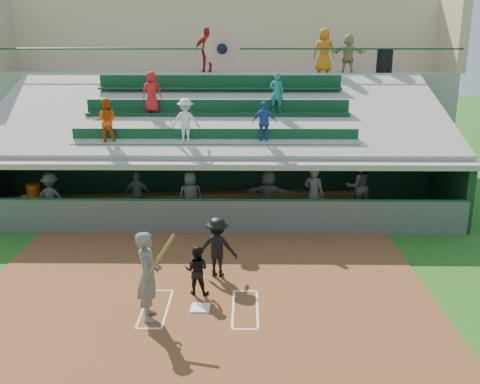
{
  "coord_description": "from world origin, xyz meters",
  "views": [
    {
      "loc": [
        1.05,
        -10.99,
        5.88
      ],
      "look_at": [
        0.86,
        3.5,
        1.8
      ],
      "focal_mm": 40.0,
      "sensor_mm": 36.0,
      "label": 1
    }
  ],
  "objects_px": {
    "batter_at_plate": "(148,276)",
    "water_cooler": "(33,190)",
    "home_plate": "(200,308)",
    "white_table": "(33,207)",
    "catcher": "(197,270)",
    "trash_bin": "(385,61)"
  },
  "relations": [
    {
      "from": "batter_at_plate",
      "to": "trash_bin",
      "type": "xyz_separation_m",
      "value": [
        7.94,
        12.79,
        4.07
      ]
    },
    {
      "from": "white_table",
      "to": "water_cooler",
      "type": "relative_size",
      "value": 1.85
    },
    {
      "from": "water_cooler",
      "to": "batter_at_plate",
      "type": "bearing_deg",
      "value": -53.27
    },
    {
      "from": "catcher",
      "to": "trash_bin",
      "type": "height_order",
      "value": "trash_bin"
    },
    {
      "from": "water_cooler",
      "to": "trash_bin",
      "type": "distance_m",
      "value": 14.94
    },
    {
      "from": "home_plate",
      "to": "trash_bin",
      "type": "xyz_separation_m",
      "value": [
        6.87,
        12.35,
        5.06
      ]
    },
    {
      "from": "trash_bin",
      "to": "white_table",
      "type": "bearing_deg",
      "value": -156.0
    },
    {
      "from": "catcher",
      "to": "trash_bin",
      "type": "bearing_deg",
      "value": -112.86
    },
    {
      "from": "trash_bin",
      "to": "home_plate",
      "type": "bearing_deg",
      "value": -119.08
    },
    {
      "from": "catcher",
      "to": "water_cooler",
      "type": "height_order",
      "value": "catcher"
    },
    {
      "from": "home_plate",
      "to": "catcher",
      "type": "xyz_separation_m",
      "value": [
        -0.14,
        0.77,
        0.59
      ]
    },
    {
      "from": "batter_at_plate",
      "to": "catcher",
      "type": "distance_m",
      "value": 1.58
    },
    {
      "from": "water_cooler",
      "to": "trash_bin",
      "type": "height_order",
      "value": "trash_bin"
    },
    {
      "from": "home_plate",
      "to": "white_table",
      "type": "xyz_separation_m",
      "value": [
        -6.31,
        6.48,
        0.37
      ]
    },
    {
      "from": "catcher",
      "to": "water_cooler",
      "type": "relative_size",
      "value": 2.7
    },
    {
      "from": "batter_at_plate",
      "to": "home_plate",
      "type": "bearing_deg",
      "value": 22.35
    },
    {
      "from": "batter_at_plate",
      "to": "white_table",
      "type": "distance_m",
      "value": 8.7
    },
    {
      "from": "batter_at_plate",
      "to": "water_cooler",
      "type": "height_order",
      "value": "batter_at_plate"
    },
    {
      "from": "trash_bin",
      "to": "catcher",
      "type": "bearing_deg",
      "value": -121.17
    },
    {
      "from": "batter_at_plate",
      "to": "trash_bin",
      "type": "distance_m",
      "value": 15.59
    },
    {
      "from": "catcher",
      "to": "trash_bin",
      "type": "xyz_separation_m",
      "value": [
        7.01,
        11.58,
        4.47
      ]
    },
    {
      "from": "home_plate",
      "to": "water_cooler",
      "type": "relative_size",
      "value": 0.96
    }
  ]
}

